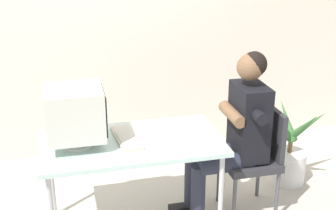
{
  "coord_description": "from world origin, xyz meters",
  "views": [
    {
      "loc": [
        -0.46,
        -3.0,
        2.17
      ],
      "look_at": [
        0.27,
        0.0,
        0.98
      ],
      "focal_mm": 50.13,
      "sensor_mm": 36.0,
      "label": 1
    }
  ],
  "objects_px": {
    "person_seated": "(235,131)",
    "crt_monitor": "(75,113)",
    "keyboard": "(126,137)",
    "desk": "(132,148)",
    "office_chair": "(256,154)",
    "potted_plant": "(289,153)"
  },
  "relations": [
    {
      "from": "keyboard",
      "to": "person_seated",
      "type": "xyz_separation_m",
      "value": [
        0.82,
        -0.03,
        -0.03
      ]
    },
    {
      "from": "desk",
      "to": "crt_monitor",
      "type": "distance_m",
      "value": 0.48
    },
    {
      "from": "desk",
      "to": "person_seated",
      "type": "distance_m",
      "value": 0.79
    },
    {
      "from": "office_chair",
      "to": "desk",
      "type": "bearing_deg",
      "value": -179.55
    },
    {
      "from": "potted_plant",
      "to": "crt_monitor",
      "type": "bearing_deg",
      "value": -169.69
    },
    {
      "from": "crt_monitor",
      "to": "potted_plant",
      "type": "height_order",
      "value": "crt_monitor"
    },
    {
      "from": "office_chair",
      "to": "potted_plant",
      "type": "xyz_separation_m",
      "value": [
        0.47,
        0.34,
        -0.22
      ]
    },
    {
      "from": "office_chair",
      "to": "potted_plant",
      "type": "distance_m",
      "value": 0.62
    },
    {
      "from": "desk",
      "to": "keyboard",
      "type": "distance_m",
      "value": 0.09
    },
    {
      "from": "office_chair",
      "to": "potted_plant",
      "type": "bearing_deg",
      "value": 35.49
    },
    {
      "from": "desk",
      "to": "crt_monitor",
      "type": "bearing_deg",
      "value": 178.13
    },
    {
      "from": "desk",
      "to": "office_chair",
      "type": "bearing_deg",
      "value": 0.45
    },
    {
      "from": "office_chair",
      "to": "crt_monitor",
      "type": "bearing_deg",
      "value": 179.81
    },
    {
      "from": "keyboard",
      "to": "potted_plant",
      "type": "height_order",
      "value": "potted_plant"
    },
    {
      "from": "office_chair",
      "to": "person_seated",
      "type": "bearing_deg",
      "value": 180.0
    },
    {
      "from": "office_chair",
      "to": "potted_plant",
      "type": "height_order",
      "value": "office_chair"
    },
    {
      "from": "person_seated",
      "to": "crt_monitor",
      "type": "bearing_deg",
      "value": 179.78
    },
    {
      "from": "potted_plant",
      "to": "desk",
      "type": "bearing_deg",
      "value": -166.64
    },
    {
      "from": "crt_monitor",
      "to": "keyboard",
      "type": "xyz_separation_m",
      "value": [
        0.35,
        0.03,
        -0.23
      ]
    },
    {
      "from": "office_chair",
      "to": "keyboard",
      "type": "bearing_deg",
      "value": 178.28
    },
    {
      "from": "desk",
      "to": "office_chair",
      "type": "height_order",
      "value": "office_chair"
    },
    {
      "from": "desk",
      "to": "keyboard",
      "type": "height_order",
      "value": "keyboard"
    }
  ]
}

